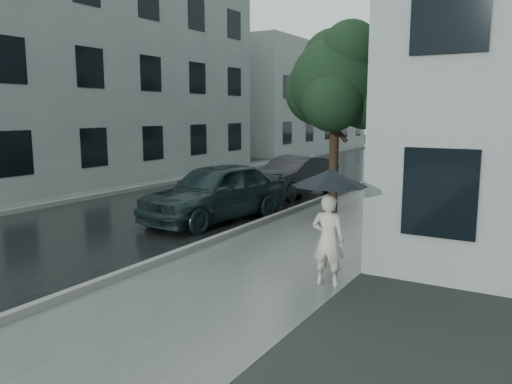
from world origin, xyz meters
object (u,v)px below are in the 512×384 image
Objects in this scene: car_far at (293,176)px; pedestrian at (328,240)px; lamp_post at (382,114)px; street_tree at (337,82)px; car_near at (216,192)px.

pedestrian is at bearing -53.95° from car_far.
car_far is (-1.92, -4.02, -2.17)m from lamp_post.
street_tree reaches higher than lamp_post.
car_near is (-4.65, 3.36, 0.00)m from pedestrian.
lamp_post is 1.19× the size of car_far.
lamp_post is 4.95m from car_far.
car_far is at bearing -64.13° from pedestrian.
car_near is at bearing -83.73° from car_far.
car_near reaches higher than car_far.
street_tree is at bearing -73.20° from pedestrian.
car_near is 4.79m from car_far.
street_tree is 1.09× the size of lamp_post.
pedestrian is at bearing -69.39° from street_tree.
pedestrian is 9.38m from car_far.
lamp_post is (-2.72, 12.17, 2.08)m from pedestrian.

